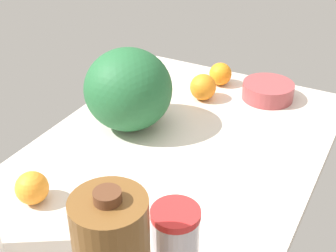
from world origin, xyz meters
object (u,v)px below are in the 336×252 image
tumbler_cup (175,247)px  watermelon (128,89)px  orange_beside_bowl (32,188)px  orange_far_back (220,74)px  orange_by_jug (203,87)px  mixing_bowl (268,91)px

tumbler_cup → watermelon: 59.89cm
orange_beside_bowl → orange_far_back: size_ratio=1.00×
orange_by_jug → orange_beside_bowl: (-66.24, 13.94, -0.39)cm
mixing_bowl → orange_by_jug: 21.67cm
orange_by_jug → orange_far_back: orange_by_jug is taller
tumbler_cup → orange_beside_bowl: 40.98cm
tumbler_cup → orange_far_back: bearing=16.9°
mixing_bowl → orange_far_back: (2.43, 18.07, 1.17)cm
mixing_bowl → watermelon: bearing=139.2°
orange_far_back → orange_by_jug: bearing=176.3°
orange_beside_bowl → orange_far_back: same height
tumbler_cup → orange_far_back: 88.12cm
watermelon → mixing_bowl: 48.77cm
watermelon → orange_by_jug: (25.76, -12.38, -7.72)cm
watermelon → mixing_bowl: bearing=-40.8°
watermelon → orange_far_back: size_ratio=3.25×
watermelon → orange_far_back: watermelon is taller
mixing_bowl → orange_by_jug: bearing=119.0°
tumbler_cup → orange_beside_bowl: (5.02, 40.38, -4.90)cm
tumbler_cup → orange_by_jug: (71.26, 26.44, -4.51)cm
watermelon → tumbler_cup: bearing=-139.5°
orange_far_back → mixing_bowl: bearing=-97.7°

